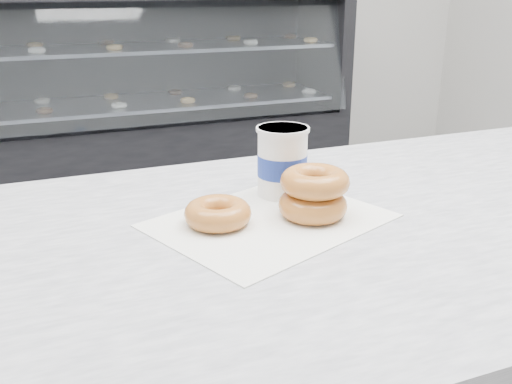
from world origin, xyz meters
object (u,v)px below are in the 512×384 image
at_px(display_case, 149,116).
at_px(donut_single, 218,213).
at_px(donut_stack, 314,193).
at_px(coffee_cup, 282,161).

distance_m(display_case, donut_single, 2.74).
xyz_separation_m(display_case, donut_single, (-0.43, -2.67, 0.43)).
bearing_deg(donut_single, display_case, 80.94).
distance_m(donut_stack, coffee_cup, 0.11).
xyz_separation_m(display_case, coffee_cup, (-0.28, -2.58, 0.47)).
height_order(display_case, coffee_cup, display_case).
xyz_separation_m(donut_stack, coffee_cup, (-0.00, 0.11, 0.02)).
xyz_separation_m(display_case, donut_stack, (-0.28, -2.69, 0.45)).
height_order(display_case, donut_stack, display_case).
bearing_deg(donut_stack, donut_single, 170.80).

